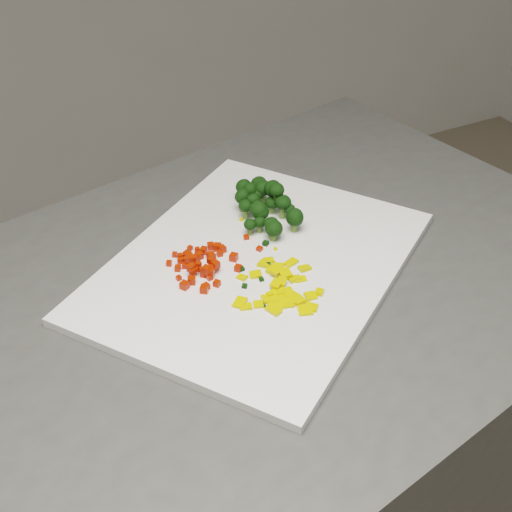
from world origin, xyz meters
name	(u,v)px	position (x,y,z in m)	size (l,w,h in m)	color
counter_block	(261,479)	(-0.09, 0.43, 0.45)	(0.99, 0.69, 0.90)	#434340
cutting_board	(256,265)	(-0.09, 0.45, 0.91)	(0.46, 0.36, 0.01)	white
carrot_pile	(201,262)	(-0.17, 0.46, 0.93)	(0.10, 0.10, 0.03)	red
pepper_pile	(277,283)	(-0.09, 0.38, 0.92)	(0.12, 0.12, 0.02)	#E5BC0C
broccoli_pile	(269,201)	(-0.03, 0.54, 0.94)	(0.12, 0.12, 0.06)	black
carrot_cube_0	(191,259)	(-0.17, 0.49, 0.92)	(0.01, 0.01, 0.01)	red
carrot_cube_1	(203,275)	(-0.17, 0.45, 0.92)	(0.01, 0.01, 0.01)	red
carrot_cube_2	(207,275)	(-0.17, 0.45, 0.92)	(0.01, 0.01, 0.01)	red
carrot_cube_3	(222,249)	(-0.12, 0.49, 0.92)	(0.01, 0.01, 0.01)	red
carrot_cube_4	(199,265)	(-0.17, 0.46, 0.92)	(0.01, 0.01, 0.01)	red
carrot_cube_5	(217,247)	(-0.13, 0.49, 0.92)	(0.01, 0.01, 0.01)	red
carrot_cube_6	(179,278)	(-0.20, 0.46, 0.92)	(0.01, 0.01, 0.01)	red
carrot_cube_7	(180,256)	(-0.18, 0.50, 0.92)	(0.01, 0.01, 0.01)	red
carrot_cube_8	(190,248)	(-0.16, 0.51, 0.92)	(0.01, 0.01, 0.01)	red
carrot_cube_9	(211,268)	(-0.16, 0.45, 0.92)	(0.01, 0.01, 0.01)	red
carrot_cube_10	(211,256)	(-0.15, 0.48, 0.92)	(0.01, 0.01, 0.01)	red
carrot_cube_11	(206,270)	(-0.17, 0.45, 0.92)	(0.01, 0.01, 0.01)	red
carrot_cube_12	(192,272)	(-0.18, 0.45, 0.92)	(0.01, 0.01, 0.01)	red
carrot_cube_13	(178,268)	(-0.20, 0.48, 0.92)	(0.01, 0.01, 0.01)	red
carrot_cube_14	(206,286)	(-0.18, 0.42, 0.92)	(0.01, 0.01, 0.01)	red
carrot_cube_15	(212,256)	(-0.14, 0.48, 0.92)	(0.01, 0.01, 0.01)	red
carrot_cube_16	(197,258)	(-0.16, 0.49, 0.92)	(0.01, 0.01, 0.01)	red
carrot_cube_17	(210,277)	(-0.17, 0.44, 0.92)	(0.01, 0.01, 0.01)	red
carrot_cube_18	(217,267)	(-0.15, 0.46, 0.92)	(0.01, 0.01, 0.01)	red
carrot_cube_19	(185,285)	(-0.20, 0.44, 0.92)	(0.01, 0.01, 0.01)	red
carrot_cube_20	(198,268)	(-0.17, 0.47, 0.92)	(0.01, 0.01, 0.01)	red
carrot_cube_21	(189,260)	(-0.18, 0.48, 0.92)	(0.01, 0.01, 0.01)	red
carrot_cube_22	(180,261)	(-0.19, 0.49, 0.92)	(0.01, 0.01, 0.01)	red
carrot_cube_23	(191,268)	(-0.18, 0.46, 0.93)	(0.01, 0.01, 0.01)	red
carrot_cube_24	(202,270)	(-0.17, 0.45, 0.92)	(0.01, 0.01, 0.01)	red
carrot_cube_25	(193,259)	(-0.17, 0.48, 0.93)	(0.01, 0.01, 0.01)	red
carrot_cube_26	(185,266)	(-0.18, 0.48, 0.92)	(0.01, 0.01, 0.01)	red
carrot_cube_27	(220,253)	(-0.13, 0.48, 0.92)	(0.01, 0.01, 0.01)	red
carrot_cube_28	(185,260)	(-0.18, 0.49, 0.92)	(0.01, 0.01, 0.01)	red
carrot_cube_29	(190,263)	(-0.18, 0.48, 0.92)	(0.01, 0.01, 0.01)	red
carrot_cube_30	(223,250)	(-0.12, 0.49, 0.92)	(0.01, 0.01, 0.01)	red
carrot_cube_31	(199,255)	(-0.16, 0.49, 0.92)	(0.01, 0.01, 0.01)	red
carrot_cube_32	(204,249)	(-0.15, 0.50, 0.92)	(0.01, 0.01, 0.01)	red
carrot_cube_33	(169,263)	(-0.20, 0.49, 0.92)	(0.01, 0.01, 0.01)	red
carrot_cube_34	(195,258)	(-0.17, 0.49, 0.92)	(0.01, 0.01, 0.01)	red
carrot_cube_35	(205,271)	(-0.17, 0.45, 0.92)	(0.01, 0.01, 0.01)	red
carrot_cube_36	(186,256)	(-0.17, 0.50, 0.92)	(0.01, 0.01, 0.01)	red
carrot_cube_37	(216,264)	(-0.15, 0.45, 0.93)	(0.01, 0.01, 0.01)	red
carrot_cube_38	(199,269)	(-0.17, 0.46, 0.92)	(0.01, 0.01, 0.01)	red
carrot_cube_39	(192,267)	(-0.18, 0.46, 0.93)	(0.01, 0.01, 0.01)	red
carrot_cube_40	(204,289)	(-0.18, 0.42, 0.92)	(0.01, 0.01, 0.01)	red
carrot_cube_41	(234,257)	(-0.12, 0.46, 0.92)	(0.01, 0.01, 0.01)	red
carrot_cube_42	(190,258)	(-0.17, 0.49, 0.92)	(0.01, 0.01, 0.01)	red
carrot_cube_43	(197,250)	(-0.16, 0.50, 0.92)	(0.01, 0.01, 0.01)	red
carrot_cube_44	(203,251)	(-0.15, 0.50, 0.92)	(0.01, 0.01, 0.01)	red
carrot_cube_45	(175,255)	(-0.19, 0.51, 0.92)	(0.01, 0.01, 0.01)	red
carrot_cube_46	(238,268)	(-0.12, 0.44, 0.92)	(0.01, 0.01, 0.01)	red
carrot_cube_47	(192,280)	(-0.19, 0.44, 0.92)	(0.01, 0.01, 0.01)	red
carrot_cube_48	(206,268)	(-0.16, 0.46, 0.92)	(0.01, 0.01, 0.01)	red
carrot_cube_49	(195,269)	(-0.18, 0.46, 0.92)	(0.01, 0.01, 0.01)	red
carrot_cube_50	(211,272)	(-0.16, 0.44, 0.92)	(0.01, 0.01, 0.01)	red
carrot_cube_51	(209,255)	(-0.15, 0.48, 0.92)	(0.01, 0.01, 0.01)	red
carrot_cube_52	(217,283)	(-0.16, 0.42, 0.92)	(0.01, 0.01, 0.01)	red
carrot_cube_53	(211,261)	(-0.15, 0.46, 0.92)	(0.01, 0.01, 0.01)	red
carrot_cube_54	(211,246)	(-0.14, 0.50, 0.92)	(0.01, 0.01, 0.01)	red
carrot_cube_55	(188,259)	(-0.18, 0.49, 0.92)	(0.01, 0.01, 0.01)	red
carrot_cube_56	(187,254)	(-0.17, 0.50, 0.92)	(0.01, 0.01, 0.01)	red
carrot_cube_57	(206,271)	(-0.16, 0.45, 0.92)	(0.01, 0.01, 0.01)	red
pepper_chunk_0	(286,303)	(-0.10, 0.35, 0.91)	(0.02, 0.02, 0.00)	#E5BC0C
pepper_chunk_1	(273,310)	(-0.12, 0.35, 0.91)	(0.02, 0.01, 0.00)	#E5BC0C
pepper_chunk_2	(289,296)	(-0.09, 0.36, 0.91)	(0.02, 0.02, 0.00)	#E5BC0C
pepper_chunk_3	(280,299)	(-0.10, 0.36, 0.91)	(0.02, 0.01, 0.00)	#E5BC0C
pepper_chunk_4	(278,267)	(-0.07, 0.42, 0.91)	(0.01, 0.01, 0.00)	#E5BC0C
pepper_chunk_5	(255,274)	(-0.11, 0.42, 0.91)	(0.02, 0.01, 0.00)	#E5BC0C
pepper_chunk_6	(273,270)	(-0.08, 0.42, 0.91)	(0.01, 0.02, 0.00)	#E5BC0C
pepper_chunk_7	(300,279)	(-0.06, 0.38, 0.91)	(0.02, 0.01, 0.00)	#E5BC0C
pepper_chunk_8	(311,307)	(-0.08, 0.33, 0.91)	(0.02, 0.01, 0.00)	#E5BC0C
pepper_chunk_9	(291,303)	(-0.09, 0.35, 0.91)	(0.01, 0.01, 0.00)	#E5BC0C
pepper_chunk_10	(267,299)	(-0.12, 0.37, 0.91)	(0.01, 0.02, 0.00)	#E5BC0C
pepper_chunk_11	(274,293)	(-0.10, 0.37, 0.91)	(0.02, 0.01, 0.00)	#E5BC0C
pepper_chunk_12	(290,295)	(-0.09, 0.36, 0.91)	(0.02, 0.02, 0.00)	#E5BC0C
pepper_chunk_13	(273,300)	(-0.11, 0.36, 0.91)	(0.02, 0.01, 0.00)	#E5BC0C
pepper_chunk_14	(246,307)	(-0.15, 0.37, 0.91)	(0.02, 0.01, 0.00)	#E5BC0C
pepper_chunk_15	(319,292)	(-0.05, 0.35, 0.91)	(0.01, 0.01, 0.00)	#E5BC0C
pepper_chunk_16	(282,281)	(-0.09, 0.39, 0.92)	(0.01, 0.01, 0.00)	#E5BC0C
pepper_chunk_17	(278,267)	(-0.07, 0.42, 0.91)	(0.02, 0.01, 0.00)	#E5BC0C
pepper_chunk_18	(298,300)	(-0.08, 0.35, 0.91)	(0.01, 0.02, 0.00)	#E5BC0C
pepper_chunk_19	(269,260)	(-0.08, 0.44, 0.91)	(0.01, 0.01, 0.00)	#E5BC0C
pepper_chunk_20	(275,307)	(-0.12, 0.35, 0.91)	(0.02, 0.01, 0.00)	#E5BC0C
pepper_chunk_21	(285,273)	(-0.07, 0.40, 0.92)	(0.02, 0.01, 0.00)	#E5BC0C
pepper_chunk_22	(276,271)	(-0.08, 0.41, 0.92)	(0.01, 0.01, 0.00)	#E5BC0C
pepper_chunk_23	(265,264)	(-0.09, 0.43, 0.91)	(0.01, 0.02, 0.00)	#E5BC0C
pepper_chunk_24	(240,303)	(-0.15, 0.38, 0.91)	(0.02, 0.01, 0.00)	#E5BC0C
pepper_chunk_25	(242,277)	(-0.13, 0.42, 0.91)	(0.01, 0.01, 0.00)	#E5BC0C
pepper_chunk_26	(291,262)	(-0.05, 0.42, 0.91)	(0.02, 0.01, 0.00)	#E5BC0C
pepper_chunk_27	(258,304)	(-0.13, 0.36, 0.91)	(0.01, 0.01, 0.00)	#E5BC0C
pepper_chunk_28	(276,283)	(-0.10, 0.39, 0.92)	(0.02, 0.01, 0.00)	#E5BC0C
pepper_chunk_29	(305,310)	(-0.08, 0.33, 0.91)	(0.02, 0.02, 0.00)	#E5BC0C
pepper_chunk_30	(294,279)	(-0.07, 0.39, 0.91)	(0.02, 0.01, 0.00)	#E5BC0C
pepper_chunk_31	(286,293)	(-0.09, 0.37, 0.91)	(0.02, 0.01, 0.00)	#E5BC0C
pepper_chunk_32	(311,296)	(-0.06, 0.35, 0.91)	(0.01, 0.01, 0.00)	#E5BC0C
pepper_chunk_33	(281,292)	(-0.09, 0.37, 0.91)	(0.01, 0.01, 0.00)	#E5BC0C
pepper_chunk_34	(305,268)	(-0.04, 0.40, 0.91)	(0.02, 0.01, 0.00)	#E5BC0C
broccoli_floret_0	(253,203)	(-0.05, 0.55, 0.94)	(0.03, 0.03, 0.03)	black
broccoli_floret_1	(276,195)	(-0.01, 0.54, 0.94)	(0.03, 0.03, 0.04)	black
broccoli_floret_2	(245,210)	(-0.06, 0.55, 0.93)	(0.03, 0.03, 0.03)	black
broccoli_floret_3	(273,231)	(-0.05, 0.48, 0.93)	(0.04, 0.04, 0.03)	black
broccoli_floret_4	(257,198)	(-0.03, 0.57, 0.93)	(0.03, 0.03, 0.03)	black
broccoli_floret_5	(258,188)	(-0.02, 0.59, 0.93)	(0.03, 0.03, 0.04)	black
broccoli_floret_6	(262,193)	(-0.02, 0.57, 0.93)	(0.04, 0.04, 0.04)	black
broccoli_floret_7	(259,225)	(-0.06, 0.51, 0.92)	(0.02, 0.02, 0.02)	black
broccoli_floret_8	(258,215)	(-0.05, 0.52, 0.93)	(0.04, 0.04, 0.04)	black
broccoli_floret_9	(250,228)	(-0.07, 0.51, 0.92)	(0.02, 0.02, 0.02)	black
broccoli_floret_10	(289,213)	(0.00, 0.52, 0.92)	(0.02, 0.02, 0.02)	black
broccoli_floret_11	(271,228)	(-0.05, 0.49, 0.93)	(0.03, 0.03, 0.03)	black
broccoli_floret_12	(242,201)	(-0.05, 0.57, 0.93)	(0.03, 0.03, 0.03)	black
broccoli_floret_13	(271,205)	(-0.02, 0.54, 0.93)	(0.03, 0.03, 0.03)	black
broccoli_floret_14	(272,192)	(-0.01, 0.55, 0.94)	(0.04, 0.04, 0.03)	black
broccoli_floret_15	(282,207)	(-0.01, 0.53, 0.93)	(0.03, 0.03, 0.04)	black
broccoli_floret_16	(273,194)	(0.00, 0.57, 0.93)	(0.03, 0.03, 0.03)	black
broccoli_floret_17	(260,216)	(-0.05, 0.52, 0.93)	(0.04, 0.04, 0.04)	black
broccoli_floret_18	(250,195)	(-0.04, 0.58, 0.93)	(0.03, 0.03, 0.04)	black
broccoli_floret_19	(243,191)	(-0.04, 0.59, 0.93)	(0.03, 0.03, 0.03)	black
broccoli_floret_20	(294,221)	(-0.01, 0.49, 0.93)	(0.04, 0.04, 0.03)	black
stray_bit_0	(197,266)	(-0.17, 0.47, 0.91)	(0.01, 0.01, 0.01)	black
stray_bit_1	(258,265)	(-0.09, 0.44, 0.91)	(0.00, 0.00, 0.00)	#E5BC0C
stray_bit_2	(241,269)	(-0.12, 0.44, 0.91)	(0.01, 0.01, 0.00)	black
stray_bit_3	(264,306)	(-0.13, 0.36, 0.91)	(0.00, 0.00, 0.00)	black
stray_bit_4	(270,295)	(-0.11, 0.37, 0.91)	(0.01, 0.01, 0.01)	#E5BC0C
stray_bit_5	(259,249)	(-0.08, 0.47, 0.91)	(0.01, 0.01, 0.01)	red
stray_bit_6	(275,249)	(-0.06, 0.46, 0.91)	(0.00, 0.00, 0.00)	#E5BC0C
stray_bit_7	(241,220)	(-0.07, 0.55, 0.91)	(0.00, 0.00, 0.00)	#E5BC0C
stray_bit_8	(246,237)	(-0.08, 0.50, 0.91)	(0.01, 0.01, 0.01)	red
stray_bit_9	(261,279)	(-0.11, 0.41, 0.91)	(0.01, 0.01, 0.00)	black
stray_bit_10	(266,243)	(-0.06, 0.48, 0.91)	(0.01, 0.01, 0.01)	black
stray_bit_11	(245,286)	(-0.13, 0.40, 0.91)	(0.01, 0.01, 0.00)	black
stray_bit_12	(268,265)	(-0.08, 0.43, 0.91)	(0.01, 0.01, 0.00)	black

